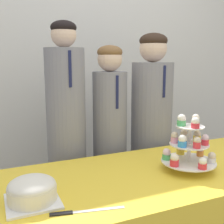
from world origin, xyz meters
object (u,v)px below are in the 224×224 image
object	(u,v)px
cake_knife	(75,212)
student_2	(151,139)
student_1	(110,148)
cupcake_stand	(189,146)
student_0	(67,145)
round_cake	(32,190)

from	to	relation	value
cake_knife	student_2	size ratio (longest dim) A/B	0.19
cake_knife	student_1	bearing A→B (deg)	70.38
cupcake_stand	student_0	bearing A→B (deg)	128.56
student_2	cupcake_stand	bearing A→B (deg)	-103.73
round_cake	student_2	distance (m)	1.18
cupcake_stand	student_0	world-z (taller)	student_0
round_cake	cake_knife	bearing A→B (deg)	-47.05
cake_knife	student_0	size ratio (longest dim) A/B	0.19
student_1	round_cake	bearing A→B (deg)	-133.75
student_1	student_2	size ratio (longest dim) A/B	0.94
round_cake	student_1	world-z (taller)	student_1
cake_knife	student_2	distance (m)	1.17
student_1	cupcake_stand	bearing A→B (deg)	-73.41
cupcake_stand	round_cake	bearing A→B (deg)	-177.83
student_0	student_2	size ratio (longest dim) A/B	1.03
cupcake_stand	student_1	size ratio (longest dim) A/B	0.22
student_0	student_1	world-z (taller)	student_0
cupcake_stand	student_2	distance (m)	0.66
student_0	student_2	distance (m)	0.66
student_0	student_2	world-z (taller)	student_0
cake_knife	student_0	distance (m)	0.83
cake_knife	cupcake_stand	size ratio (longest dim) A/B	0.96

